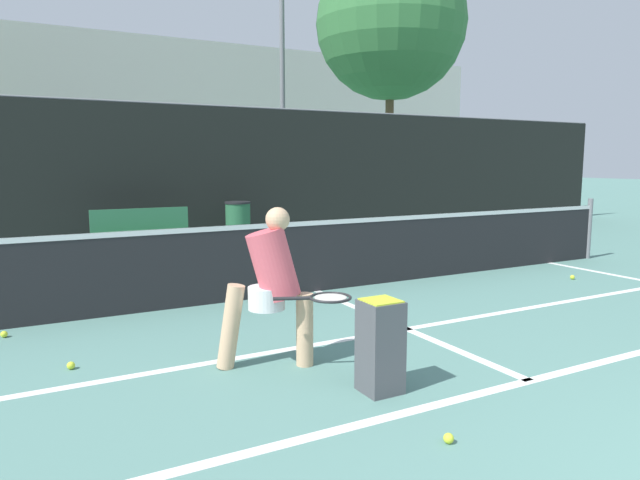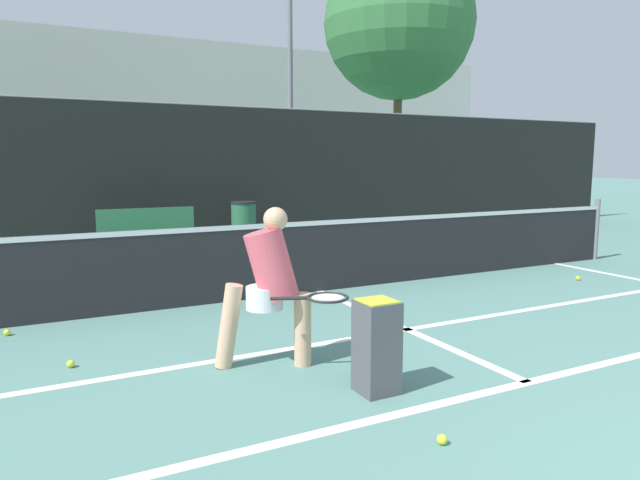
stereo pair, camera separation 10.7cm
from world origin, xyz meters
name	(u,v)px [view 2 (the right image)]	position (x,y,z in m)	size (l,w,h in m)	color
court_baseline_near	(528,382)	(0.00, 2.72, 0.00)	(11.00, 0.10, 0.01)	white
court_service_line	(407,329)	(0.00, 4.32, 0.00)	(8.25, 0.10, 0.01)	white
court_center_mark	(397,325)	(0.00, 4.52, 0.00)	(0.10, 3.58, 0.01)	white
net	(319,253)	(0.00, 6.31, 0.51)	(11.09, 0.09, 1.07)	slate
fence_back	(208,175)	(0.00, 11.43, 1.44)	(24.00, 0.06, 2.89)	black
player_practicing	(270,283)	(-1.66, 3.99, 0.72)	(1.02, 0.87, 1.36)	#DBAD84
tennis_ball_scattered_1	(442,439)	(-1.24, 2.25, 0.03)	(0.07, 0.07, 0.07)	#D1E033
tennis_ball_scattered_2	(71,364)	(-3.17, 4.73, 0.03)	(0.07, 0.07, 0.07)	#D1E033
tennis_ball_scattered_3	(7,332)	(-3.67, 5.99, 0.03)	(0.07, 0.07, 0.07)	#D1E033
tennis_ball_scattered_6	(578,278)	(3.67, 5.19, 0.03)	(0.07, 0.07, 0.07)	#D1E033
ball_hopper	(377,344)	(-1.16, 3.12, 0.37)	(0.28, 0.28, 0.71)	#4C4C51
courtside_bench	(148,229)	(-1.45, 10.45, 0.47)	(1.77, 0.40, 0.86)	#33724C
trash_bin	(244,224)	(0.48, 10.59, 0.46)	(0.52, 0.52, 0.92)	#28603D
parked_car	(69,205)	(-2.45, 15.66, 0.61)	(1.83, 4.69, 1.43)	black
floodlight_mast	(290,35)	(4.30, 16.68, 5.66)	(1.10, 0.24, 8.98)	slate
tree_east	(399,24)	(7.76, 15.70, 6.17)	(4.91, 4.91, 8.64)	brown
building_far	(114,121)	(0.00, 24.89, 3.36)	(36.00, 2.40, 6.72)	beige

